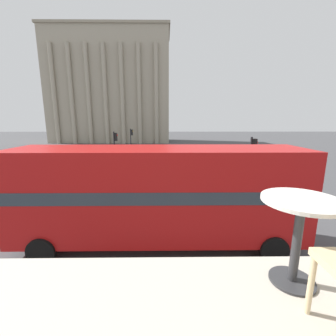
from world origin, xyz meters
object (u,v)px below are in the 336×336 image
at_px(plaza_building_left, 111,88).
at_px(traffic_light_near, 251,162).
at_px(cafe_dining_table, 299,222).
at_px(traffic_light_mid, 115,148).
at_px(pedestrian_yellow, 139,174).
at_px(pedestrian_grey, 274,180).
at_px(double_decker_bus, 159,193).
at_px(pedestrian_blue, 106,160).
at_px(car_white, 221,172).
at_px(traffic_light_far, 131,140).

bearing_deg(plaza_building_left, traffic_light_near, -67.74).
height_order(cafe_dining_table, traffic_light_mid, cafe_dining_table).
xyz_separation_m(plaza_building_left, traffic_light_mid, (8.13, -34.93, -9.60)).
relative_size(pedestrian_yellow, pedestrian_grey, 1.04).
distance_m(double_decker_bus, traffic_light_near, 6.46).
height_order(traffic_light_near, pedestrian_blue, traffic_light_near).
xyz_separation_m(cafe_dining_table, pedestrian_grey, (6.29, 12.85, -3.16)).
relative_size(traffic_light_near, traffic_light_mid, 1.02).
distance_m(traffic_light_near, pedestrian_grey, 3.71).
height_order(traffic_light_near, traffic_light_mid, traffic_light_near).
height_order(traffic_light_mid, car_white, traffic_light_mid).
bearing_deg(double_decker_bus, traffic_light_mid, 103.40).
bearing_deg(pedestrian_grey, traffic_light_near, 18.33).
distance_m(traffic_light_far, car_white, 12.93).
bearing_deg(pedestrian_grey, double_decker_bus, 16.56).
bearing_deg(pedestrian_yellow, pedestrian_blue, 169.49).
distance_m(plaza_building_left, traffic_light_mid, 37.12).
bearing_deg(cafe_dining_table, traffic_light_mid, 106.76).
relative_size(plaza_building_left, pedestrian_yellow, 14.90).
bearing_deg(plaza_building_left, pedestrian_grey, -63.71).
relative_size(traffic_light_far, car_white, 0.95).
xyz_separation_m(car_white, pedestrian_blue, (-10.66, 3.76, 0.36)).
bearing_deg(traffic_light_mid, pedestrian_blue, 121.63).
relative_size(traffic_light_near, traffic_light_far, 1.03).
distance_m(traffic_light_far, pedestrian_grey, 17.60).
bearing_deg(pedestrian_grey, traffic_light_far, -71.44).
relative_size(double_decker_bus, traffic_light_far, 2.75).
relative_size(traffic_light_near, pedestrian_grey, 2.33).
relative_size(car_white, pedestrian_blue, 2.30).
relative_size(traffic_light_far, pedestrian_blue, 2.17).
bearing_deg(pedestrian_yellow, car_white, 63.50).
height_order(traffic_light_far, pedestrian_yellow, traffic_light_far).
distance_m(cafe_dining_table, traffic_light_far, 26.64).
bearing_deg(plaza_building_left, traffic_light_far, -72.76).
xyz_separation_m(traffic_light_far, car_white, (8.89, -9.20, -1.89)).
relative_size(double_decker_bus, car_white, 2.61).
bearing_deg(traffic_light_near, pedestrian_grey, 40.79).
bearing_deg(cafe_dining_table, plaza_building_left, 104.37).
xyz_separation_m(pedestrian_yellow, pedestrian_grey, (9.29, -1.87, -0.05)).
bearing_deg(pedestrian_grey, traffic_light_mid, -46.84).
bearing_deg(traffic_light_mid, car_white, -8.09).
bearing_deg(double_decker_bus, plaza_building_left, 98.30).
distance_m(double_decker_bus, plaza_building_left, 49.04).
bearing_deg(cafe_dining_table, pedestrian_blue, 108.71).
xyz_separation_m(cafe_dining_table, traffic_light_mid, (-5.47, 18.18, -1.57)).
bearing_deg(pedestrian_yellow, plaza_building_left, 150.98).
relative_size(double_decker_bus, cafe_dining_table, 14.99).
height_order(traffic_light_mid, pedestrian_yellow, traffic_light_mid).
bearing_deg(double_decker_bus, traffic_light_near, 31.56).
bearing_deg(cafe_dining_table, pedestrian_yellow, 101.53).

